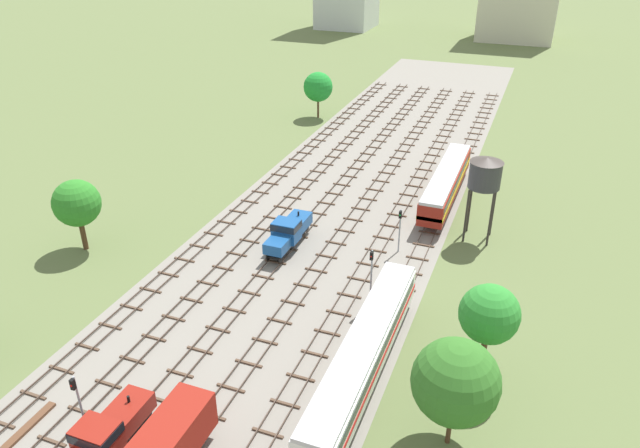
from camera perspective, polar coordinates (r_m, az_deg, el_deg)
The scene contains 20 objects.
ground_plane at distance 69.22m, azimuth 0.73°, elevation -0.20°, with size 480.00×480.00×0.00m, color #5B6B3D.
ballast_bed at distance 69.21m, azimuth 0.73°, elevation -0.20°, with size 26.71×176.00×0.01m, color gray.
track_far_left at distance 74.19m, azimuth -7.25°, elevation 1.72°, with size 2.40×126.00×0.29m.
track_left at distance 72.32m, azimuth -4.06°, elevation 1.16°, with size 2.40×126.00×0.29m.
track_centre_left at distance 70.70m, azimuth -0.71°, elevation 0.56°, with size 2.40×126.00×0.29m.
track_centre at distance 69.33m, azimuth 2.78°, elevation -0.05°, with size 2.40×126.00×0.29m.
track_centre_right at distance 68.25m, azimuth 6.40°, elevation -0.69°, with size 2.40×126.00×0.29m.
track_right at distance 67.45m, azimuth 10.12°, elevation -1.35°, with size 2.40×126.00×0.29m.
shunter_loco_centre_left_near at distance 43.84m, azimuth -20.03°, elevation -18.58°, with size 2.74×8.46×3.10m.
passenger_coach_right_mid at distance 46.83m, azimuth 4.21°, elevation -12.04°, with size 2.96×22.00×3.80m.
shunter_loco_centre_left_midfar at distance 64.03m, azimuth -3.07°, elevation -0.68°, with size 2.74×8.46×3.10m.
diesel_railcar_right_far at distance 75.81m, azimuth 11.94°, elevation 3.96°, with size 2.96×20.50×3.80m.
water_tower at distance 65.71m, azimuth 15.49°, elevation 4.63°, with size 3.58×3.58×9.61m.
signal_post_nearest at distance 44.41m, azimuth -22.03°, elevation -15.43°, with size 0.28×0.47×5.72m.
signal_post_near at distance 53.98m, azimuth 4.91°, elevation -4.54°, with size 0.28×0.47×5.95m.
signal_post_mid at distance 63.09m, azimuth 7.62°, elevation -0.13°, with size 0.28×0.47×5.04m.
lineside_tree_0 at distance 46.08m, azimuth 15.85°, elevation -8.31°, with size 4.53×4.53×8.51m.
lineside_tree_1 at distance 40.99m, azimuth 12.81°, elevation -14.49°, with size 5.86×5.86×8.39m.
lineside_tree_2 at distance 105.25m, azimuth -0.19°, elevation 12.94°, with size 5.04×5.04×7.93m.
lineside_tree_4 at distance 67.08m, azimuth -22.20°, elevation 1.84°, with size 4.96×4.96×7.97m.
Camera 1 is at (21.02, -1.30, 32.65)m, focal length 33.54 mm.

